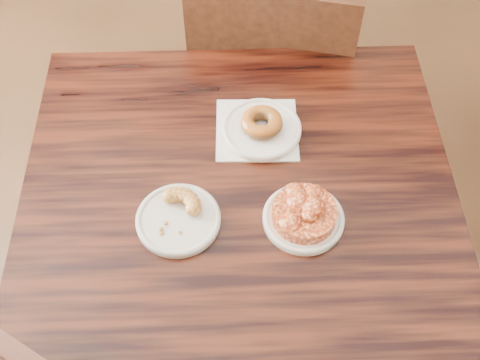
% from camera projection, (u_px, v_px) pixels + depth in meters
% --- Properties ---
extents(floor, '(5.00, 5.00, 0.00)m').
position_uv_depth(floor, '(274.00, 295.00, 1.91)').
color(floor, black).
rests_on(floor, ground).
extents(cafe_table, '(1.08, 1.08, 0.75)m').
position_uv_depth(cafe_table, '(240.00, 282.00, 1.52)').
color(cafe_table, black).
rests_on(cafe_table, floor).
extents(chair_far, '(0.47, 0.47, 0.90)m').
position_uv_depth(chair_far, '(276.00, 75.00, 1.85)').
color(chair_far, black).
rests_on(chair_far, floor).
extents(napkin, '(0.21, 0.21, 0.00)m').
position_uv_depth(napkin, '(257.00, 130.00, 1.32)').
color(napkin, white).
rests_on(napkin, cafe_table).
extents(plate_donut, '(0.17, 0.17, 0.01)m').
position_uv_depth(plate_donut, '(261.00, 129.00, 1.31)').
color(plate_donut, white).
rests_on(plate_donut, napkin).
extents(plate_cruller, '(0.17, 0.17, 0.01)m').
position_uv_depth(plate_cruller, '(178.00, 220.00, 1.18)').
color(plate_cruller, silver).
rests_on(plate_cruller, cafe_table).
extents(plate_fritter, '(0.16, 0.16, 0.01)m').
position_uv_depth(plate_fritter, '(303.00, 219.00, 1.18)').
color(plate_fritter, silver).
rests_on(plate_fritter, cafe_table).
extents(glazed_donut, '(0.09, 0.09, 0.03)m').
position_uv_depth(glazed_donut, '(262.00, 123.00, 1.30)').
color(glazed_donut, brown).
rests_on(glazed_donut, plate_donut).
extents(apple_fritter, '(0.17, 0.17, 0.04)m').
position_uv_depth(apple_fritter, '(305.00, 211.00, 1.16)').
color(apple_fritter, '#4E1408').
rests_on(apple_fritter, plate_fritter).
extents(cruller_fragment, '(0.11, 0.11, 0.03)m').
position_uv_depth(cruller_fragment, '(177.00, 214.00, 1.17)').
color(cruller_fragment, brown).
rests_on(cruller_fragment, plate_cruller).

